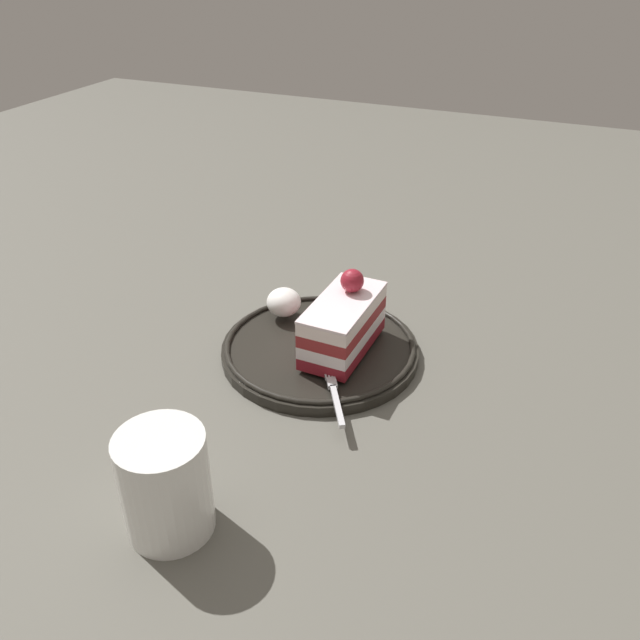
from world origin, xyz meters
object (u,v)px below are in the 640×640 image
Objects in this scene: dessert_plate at (320,348)px; whipped_cream_dollop at (284,302)px; fork at (334,391)px; drink_glass_near at (164,486)px; cake_slice at (343,323)px.

dessert_plate is 0.08m from whipped_cream_dollop.
fork is (-0.08, -0.05, 0.01)m from dessert_plate.
dessert_plate is at bearing -3.59° from drink_glass_near.
drink_glass_near is (-0.28, 0.05, -0.01)m from cake_slice.
cake_slice is 1.31× the size of drink_glass_near.
dessert_plate is 5.43× the size of whipped_cream_dollop.
whipped_cream_dollop is (0.04, 0.09, -0.02)m from cake_slice.
fork reaches higher than dessert_plate.
drink_glass_near reaches higher than dessert_plate.
cake_slice reaches higher than whipped_cream_dollop.
dessert_plate is at bearing 90.92° from cake_slice.
cake_slice is 2.95× the size of whipped_cream_dollop.
whipped_cream_dollop is at bearing 8.46° from drink_glass_near.
whipped_cream_dollop reaches higher than fork.
cake_slice reaches higher than dessert_plate.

